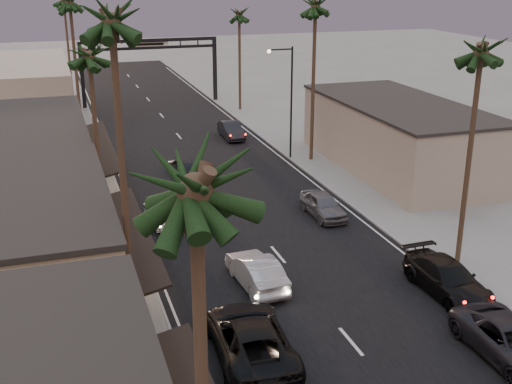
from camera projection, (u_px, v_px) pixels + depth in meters
ground at (221, 186)px, 45.68m from camera, size 200.00×200.00×0.00m
road at (204, 167)px, 50.16m from camera, size 14.00×120.00×0.02m
sidewalk_left at (74, 153)px, 53.65m from camera, size 5.00×92.00×0.12m
sidewalk_right at (287, 135)px, 59.18m from camera, size 5.00×92.00×0.12m
storefront_mid at (19, 255)px, 28.43m from camera, size 8.00×14.00×5.50m
storefront_far at (25, 161)px, 42.85m from camera, size 8.00×16.00×5.00m
storefront_dist at (28, 93)px, 63.30m from camera, size 8.00×20.00×6.00m
building_right at (397, 137)px, 48.92m from camera, size 8.00×18.00×5.00m
arch at (150, 55)px, 70.72m from camera, size 15.20×0.40×7.27m
streetlight_right at (288, 94)px, 50.39m from camera, size 2.13×0.30×9.00m
streetlight_left at (94, 77)px, 58.02m from camera, size 2.13×0.30×9.00m
palm_la at (195, 168)px, 11.56m from camera, size 3.20×3.20×13.20m
palm_lb at (111, 10)px, 22.57m from camera, size 3.20×3.20×15.20m
palm_lc at (88, 48)px, 36.09m from camera, size 3.20×3.20×12.20m
palm_ra at (482, 43)px, 30.01m from camera, size 3.20×3.20×13.20m
palm_rb at (316, 0)px, 47.62m from camera, size 3.20×3.20×14.20m
palm_rc at (239, 10)px, 66.20m from camera, size 3.20×3.20×12.20m
oncoming_pickup at (250, 338)px, 25.54m from camera, size 3.31×6.48×1.75m
oncoming_silver at (256, 271)px, 31.30m from camera, size 1.99×4.87×1.57m
oncoming_white at (165, 211)px, 39.11m from camera, size 2.34×5.08×1.44m
oncoming_dgrey at (183, 167)px, 47.82m from camera, size 2.12×4.21×1.38m
curbside_black at (448, 279)px, 30.54m from camera, size 2.37×5.54×1.59m
curbside_grey at (323, 205)px, 40.05m from camera, size 1.83×4.39×1.49m
curbside_far at (231, 130)px, 58.17m from camera, size 1.67×4.58×1.50m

